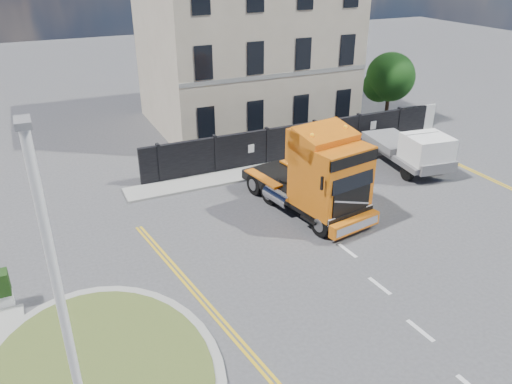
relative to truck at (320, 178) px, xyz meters
name	(u,v)px	position (x,y,z in m)	size (l,w,h in m)	color
ground	(276,263)	(-3.44, -2.66, -1.81)	(120.00, 120.00, 0.00)	#424244
traffic_island	(99,377)	(-10.44, -5.66, -1.72)	(6.80, 6.80, 0.17)	gray
hoarding_fence	(307,140)	(3.11, 6.34, -0.81)	(18.80, 0.25, 2.00)	black
georgian_building	(244,35)	(2.56, 13.84, 3.97)	(12.30, 10.30, 12.80)	beige
tree	(388,79)	(10.94, 9.44, 1.24)	(3.20, 3.20, 4.80)	#382619
pavement_far	(306,162)	(2.56, 5.44, -1.75)	(20.00, 1.60, 0.12)	gray
truck	(320,178)	(0.00, 0.00, 0.00)	(3.58, 7.05, 4.03)	black
flatbed_pickup	(417,151)	(7.19, 1.96, -0.61)	(2.77, 5.58, 2.23)	slate
lamppost_island	(64,317)	(-10.94, -8.22, 2.48)	(0.25, 0.51, 8.23)	silver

